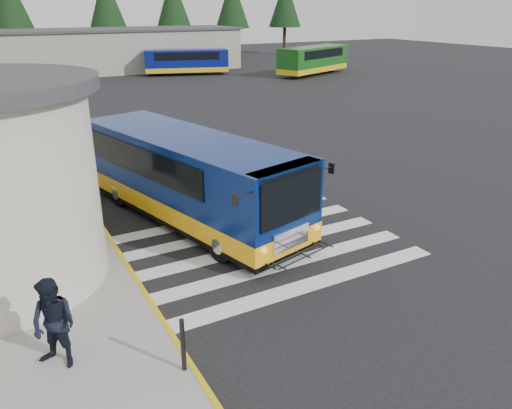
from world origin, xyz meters
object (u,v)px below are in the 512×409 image
pedestrian_a (4,289)px  far_bus_b (313,59)px  pedestrian_b (54,324)px  transit_bus (189,181)px  far_bus_a (186,61)px  bollard (183,345)px

pedestrian_a → far_bus_b: 43.16m
far_bus_b → pedestrian_b: bearing=116.6°
pedestrian_b → far_bus_b: 43.98m
transit_bus → pedestrian_b: size_ratio=5.51×
far_bus_a → pedestrian_a: bearing=170.0°
transit_bus → far_bus_b: 36.62m
pedestrian_a → bollard: size_ratio=1.65×
pedestrian_b → far_bus_a: far_bus_a is taller
pedestrian_a → far_bus_b: size_ratio=0.19×
pedestrian_b → far_bus_b: far_bus_b is taller
pedestrian_a → bollard: 4.02m
transit_bus → pedestrian_b: (-4.82, -5.56, -0.25)m
pedestrian_b → pedestrian_a: bearing=157.6°
pedestrian_b → bollard: bearing=13.5°
transit_bus → pedestrian_a: 6.71m
transit_bus → bollard: transit_bus is taller
pedestrian_a → pedestrian_b: bearing=169.9°
pedestrian_a → far_bus_b: (29.56, 31.44, 0.45)m
transit_bus → pedestrian_a: bearing=-159.5°
bollard → pedestrian_b: bearing=147.8°
transit_bus → far_bus_a: bearing=54.5°
pedestrian_b → far_bus_b: bearing=94.7°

